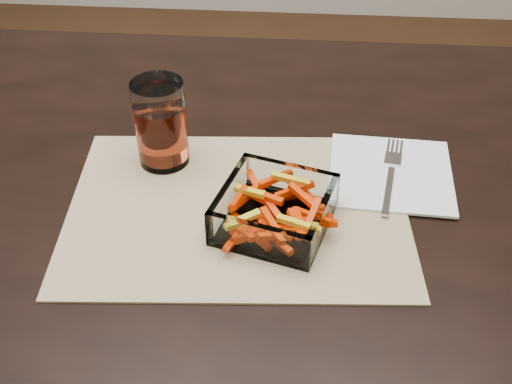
% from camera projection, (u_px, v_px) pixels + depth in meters
% --- Properties ---
extents(dining_table, '(1.60, 0.90, 0.75)m').
position_uv_depth(dining_table, '(261.00, 230.00, 0.95)').
color(dining_table, black).
rests_on(dining_table, ground).
extents(placemat, '(0.47, 0.36, 0.00)m').
position_uv_depth(placemat, '(238.00, 209.00, 0.86)').
color(placemat, tan).
rests_on(placemat, dining_table).
extents(glass_bowl, '(0.17, 0.17, 0.05)m').
position_uv_depth(glass_bowl, '(275.00, 212.00, 0.82)').
color(glass_bowl, white).
rests_on(glass_bowl, placemat).
extents(tumbler, '(0.07, 0.07, 0.13)m').
position_uv_depth(tumbler, '(161.00, 126.00, 0.90)').
color(tumbler, white).
rests_on(tumbler, placemat).
extents(napkin, '(0.18, 0.18, 0.00)m').
position_uv_depth(napkin, '(391.00, 173.00, 0.91)').
color(napkin, white).
rests_on(napkin, placemat).
extents(fork, '(0.05, 0.18, 0.00)m').
position_uv_depth(fork, '(391.00, 172.00, 0.91)').
color(fork, silver).
rests_on(fork, napkin).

